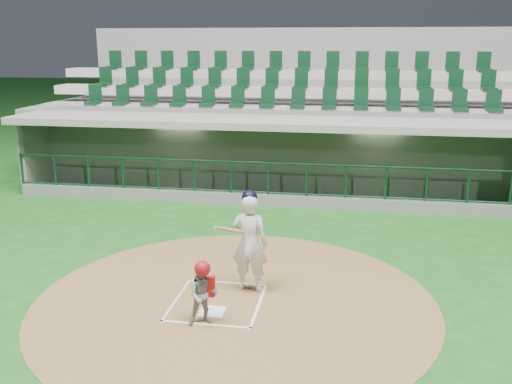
% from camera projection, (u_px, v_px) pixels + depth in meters
% --- Properties ---
extents(ground, '(120.00, 120.00, 0.00)m').
position_uv_depth(ground, '(221.00, 295.00, 10.46)').
color(ground, '#164E17').
rests_on(ground, ground).
extents(dirt_circle, '(7.20, 7.20, 0.01)m').
position_uv_depth(dirt_circle, '(235.00, 301.00, 10.22)').
color(dirt_circle, brown).
rests_on(dirt_circle, ground).
extents(home_plate, '(0.43, 0.43, 0.02)m').
position_uv_depth(home_plate, '(212.00, 312.00, 9.79)').
color(home_plate, white).
rests_on(home_plate, dirt_circle).
extents(batter_box_chalk, '(1.55, 1.80, 0.01)m').
position_uv_depth(batter_box_chalk, '(217.00, 302.00, 10.17)').
color(batter_box_chalk, silver).
rests_on(batter_box_chalk, ground).
extents(dugout_structure, '(16.40, 3.70, 3.00)m').
position_uv_depth(dugout_structure, '(282.00, 160.00, 17.67)').
color(dugout_structure, gray).
rests_on(dugout_structure, ground).
extents(seating_deck, '(17.00, 6.72, 5.15)m').
position_uv_depth(seating_deck, '(288.00, 130.00, 20.49)').
color(seating_deck, slate).
rests_on(seating_deck, ground).
extents(batter, '(0.90, 0.90, 1.93)m').
position_uv_depth(batter, '(250.00, 241.00, 10.43)').
color(batter, silver).
rests_on(batter, dirt_circle).
extents(catcher, '(0.60, 0.53, 1.10)m').
position_uv_depth(catcher, '(203.00, 293.00, 9.26)').
color(catcher, gray).
rests_on(catcher, dirt_circle).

